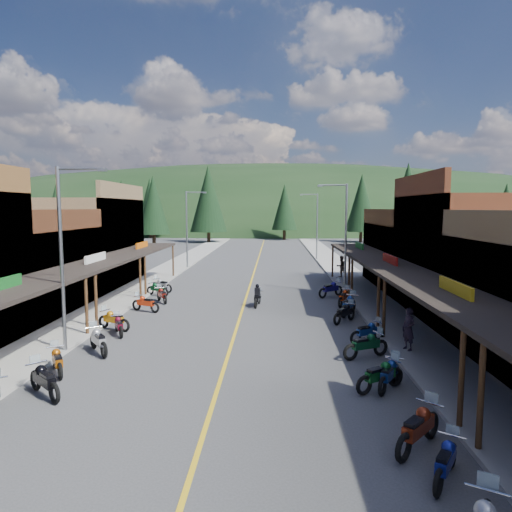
# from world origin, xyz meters

# --- Properties ---
(ground) EXTENTS (220.00, 220.00, 0.00)m
(ground) POSITION_xyz_m (0.00, 0.00, 0.00)
(ground) COLOR #38383A
(ground) RESTS_ON ground
(centerline) EXTENTS (0.15, 90.00, 0.01)m
(centerline) POSITION_xyz_m (0.00, 20.00, 0.01)
(centerline) COLOR gold
(centerline) RESTS_ON ground
(sidewalk_west) EXTENTS (3.40, 94.00, 0.15)m
(sidewalk_west) POSITION_xyz_m (-8.70, 20.00, 0.07)
(sidewalk_west) COLOR gray
(sidewalk_west) RESTS_ON ground
(sidewalk_east) EXTENTS (3.40, 94.00, 0.15)m
(sidewalk_east) POSITION_xyz_m (8.70, 20.00, 0.07)
(sidewalk_east) COLOR gray
(sidewalk_east) RESTS_ON ground
(shop_west_2) EXTENTS (10.90, 9.00, 6.20)m
(shop_west_2) POSITION_xyz_m (-13.75, 1.70, 2.53)
(shop_west_2) COLOR #3F2111
(shop_west_2) RESTS_ON ground
(shop_west_3) EXTENTS (10.90, 10.20, 8.20)m
(shop_west_3) POSITION_xyz_m (-13.78, 11.30, 3.52)
(shop_west_3) COLOR brown
(shop_west_3) RESTS_ON ground
(shop_east_2) EXTENTS (10.90, 9.00, 8.20)m
(shop_east_2) POSITION_xyz_m (13.78, 1.70, 3.52)
(shop_east_2) COLOR #562B19
(shop_east_2) RESTS_ON ground
(shop_east_3) EXTENTS (10.90, 10.20, 6.20)m
(shop_east_3) POSITION_xyz_m (13.75, 11.30, 2.53)
(shop_east_3) COLOR #4C2D16
(shop_east_3) RESTS_ON ground
(streetlight_0) EXTENTS (2.16, 0.18, 8.00)m
(streetlight_0) POSITION_xyz_m (-6.95, -6.00, 4.46)
(streetlight_0) COLOR gray
(streetlight_0) RESTS_ON ground
(streetlight_1) EXTENTS (2.16, 0.18, 8.00)m
(streetlight_1) POSITION_xyz_m (-6.95, 22.00, 4.46)
(streetlight_1) COLOR gray
(streetlight_1) RESTS_ON ground
(streetlight_2) EXTENTS (2.16, 0.18, 8.00)m
(streetlight_2) POSITION_xyz_m (6.95, 8.00, 4.46)
(streetlight_2) COLOR gray
(streetlight_2) RESTS_ON ground
(streetlight_3) EXTENTS (2.16, 0.18, 8.00)m
(streetlight_3) POSITION_xyz_m (6.95, 30.00, 4.46)
(streetlight_3) COLOR gray
(streetlight_3) RESTS_ON ground
(ridge_hill) EXTENTS (310.00, 140.00, 60.00)m
(ridge_hill) POSITION_xyz_m (0.00, 135.00, 0.00)
(ridge_hill) COLOR black
(ridge_hill) RESTS_ON ground
(pine_0) EXTENTS (5.04, 5.04, 11.00)m
(pine_0) POSITION_xyz_m (-40.00, 62.00, 6.48)
(pine_0) COLOR black
(pine_0) RESTS_ON ground
(pine_1) EXTENTS (5.88, 5.88, 12.50)m
(pine_1) POSITION_xyz_m (-24.00, 70.00, 7.24)
(pine_1) COLOR black
(pine_1) RESTS_ON ground
(pine_2) EXTENTS (6.72, 6.72, 14.00)m
(pine_2) POSITION_xyz_m (-10.00, 58.00, 7.99)
(pine_2) COLOR black
(pine_2) RESTS_ON ground
(pine_3) EXTENTS (5.04, 5.04, 11.00)m
(pine_3) POSITION_xyz_m (4.00, 66.00, 6.48)
(pine_3) COLOR black
(pine_3) RESTS_ON ground
(pine_4) EXTENTS (5.88, 5.88, 12.50)m
(pine_4) POSITION_xyz_m (18.00, 60.00, 7.24)
(pine_4) COLOR black
(pine_4) RESTS_ON ground
(pine_5) EXTENTS (6.72, 6.72, 14.00)m
(pine_5) POSITION_xyz_m (34.00, 72.00, 7.99)
(pine_5) COLOR black
(pine_5) RESTS_ON ground
(pine_6) EXTENTS (5.04, 5.04, 11.00)m
(pine_6) POSITION_xyz_m (46.00, 64.00, 6.48)
(pine_6) COLOR black
(pine_6) RESTS_ON ground
(pine_7) EXTENTS (5.88, 5.88, 12.50)m
(pine_7) POSITION_xyz_m (-32.00, 76.00, 7.24)
(pine_7) COLOR black
(pine_7) RESTS_ON ground
(pine_8) EXTENTS (4.48, 4.48, 10.00)m
(pine_8) POSITION_xyz_m (-22.00, 40.00, 5.98)
(pine_8) COLOR black
(pine_8) RESTS_ON ground
(pine_9) EXTENTS (4.93, 4.93, 10.80)m
(pine_9) POSITION_xyz_m (24.00, 45.00, 6.38)
(pine_9) COLOR black
(pine_9) RESTS_ON ground
(pine_10) EXTENTS (5.38, 5.38, 11.60)m
(pine_10) POSITION_xyz_m (-18.00, 50.00, 6.78)
(pine_10) COLOR black
(pine_10) RESTS_ON ground
(pine_11) EXTENTS (5.82, 5.82, 12.40)m
(pine_11) POSITION_xyz_m (20.00, 38.00, 7.19)
(pine_11) COLOR black
(pine_11) RESTS_ON ground
(bike_west_3) EXTENTS (2.12, 1.99, 1.25)m
(bike_west_3) POSITION_xyz_m (-5.67, -10.59, 0.62)
(bike_west_3) COLOR black
(bike_west_3) RESTS_ON ground
(bike_west_4) EXTENTS (1.62, 2.00, 1.12)m
(bike_west_4) POSITION_xyz_m (-6.24, -8.49, 0.56)
(bike_west_4) COLOR #A14D0B
(bike_west_4) RESTS_ON ground
(bike_west_5) EXTENTS (1.91, 2.20, 1.26)m
(bike_west_5) POSITION_xyz_m (-5.62, -6.02, 0.63)
(bike_west_5) COLOR #98999D
(bike_west_5) RESTS_ON ground
(bike_west_6) EXTENTS (1.42, 1.95, 1.07)m
(bike_west_6) POSITION_xyz_m (-5.72, -3.13, 0.53)
(bike_west_6) COLOR maroon
(bike_west_6) RESTS_ON ground
(bike_west_7) EXTENTS (2.18, 1.57, 1.20)m
(bike_west_7) POSITION_xyz_m (-6.29, -2.23, 0.60)
(bike_west_7) COLOR #C57A0E
(bike_west_7) RESTS_ON ground
(bike_west_8) EXTENTS (2.11, 1.48, 1.15)m
(bike_west_8) POSITION_xyz_m (-5.83, 1.99, 0.58)
(bike_west_8) COLOR red
(bike_west_8) RESTS_ON ground
(bike_west_9) EXTENTS (1.54, 2.01, 1.11)m
(bike_west_9) POSITION_xyz_m (-5.51, 4.75, 0.56)
(bike_west_9) COLOR maroon
(bike_west_9) RESTS_ON ground
(bike_west_10) EXTENTS (2.01, 1.44, 1.10)m
(bike_west_10) POSITION_xyz_m (-6.40, 7.03, 0.55)
(bike_west_10) COLOR #0D4422
(bike_west_10) RESTS_ON ground
(bike_west_11) EXTENTS (2.06, 1.70, 1.16)m
(bike_west_11) POSITION_xyz_m (-6.46, 8.57, 0.58)
(bike_west_11) COLOR #A7A8AD
(bike_west_11) RESTS_ON ground
(bike_east_1) EXTENTS (1.55, 1.93, 1.08)m
(bike_east_1) POSITION_xyz_m (5.90, -14.86, 0.54)
(bike_east_1) COLOR navy
(bike_east_1) RESTS_ON ground
(bike_east_2) EXTENTS (2.09, 2.21, 1.30)m
(bike_east_2) POSITION_xyz_m (5.70, -13.49, 0.65)
(bike_east_2) COLOR maroon
(bike_east_2) RESTS_ON ground
(bike_east_3) EXTENTS (2.14, 1.74, 1.20)m
(bike_east_3) POSITION_xyz_m (5.62, -9.62, 0.60)
(bike_east_3) COLOR #0D441A
(bike_east_3) RESTS_ON ground
(bike_east_4) EXTENTS (1.64, 2.10, 1.17)m
(bike_east_4) POSITION_xyz_m (5.96, -9.45, 0.58)
(bike_east_4) COLOR navy
(bike_east_4) RESTS_ON ground
(bike_east_5) EXTENTS (2.26, 1.59, 1.23)m
(bike_east_5) POSITION_xyz_m (5.81, -6.19, 0.62)
(bike_east_5) COLOR #0C3F20
(bike_east_5) RESTS_ON ground
(bike_east_6) EXTENTS (2.04, 1.56, 1.13)m
(bike_east_6) POSITION_xyz_m (6.34, -3.92, 0.56)
(bike_east_6) COLOR navy
(bike_east_6) RESTS_ON ground
(bike_east_7) EXTENTS (1.85, 2.03, 1.18)m
(bike_east_7) POSITION_xyz_m (5.83, -0.22, 0.59)
(bike_east_7) COLOR black
(bike_east_7) RESTS_ON ground
(bike_east_8) EXTENTS (1.76, 2.45, 1.34)m
(bike_east_8) POSITION_xyz_m (6.35, 1.59, 0.67)
(bike_east_8) COLOR navy
(bike_east_8) RESTS_ON ground
(bike_east_9) EXTENTS (1.56, 2.24, 1.22)m
(bike_east_9) POSITION_xyz_m (6.46, 4.17, 0.61)
(bike_east_9) COLOR #B2320C
(bike_east_9) RESTS_ON ground
(bike_east_10) EXTENTS (2.22, 2.00, 1.28)m
(bike_east_10) POSITION_xyz_m (5.98, 7.06, 0.64)
(bike_east_10) COLOR navy
(bike_east_10) RESTS_ON ground
(rider_on_bike) EXTENTS (0.89, 2.03, 1.50)m
(rider_on_bike) POSITION_xyz_m (0.90, 3.76, 0.60)
(rider_on_bike) COLOR black
(rider_on_bike) RESTS_ON ground
(pedestrian_east_a) EXTENTS (0.69, 0.80, 1.86)m
(pedestrian_east_a) POSITION_xyz_m (7.77, -5.43, 1.08)
(pedestrian_east_a) COLOR black
(pedestrian_east_a) RESTS_ON sidewalk_east
(pedestrian_east_b) EXTENTS (1.06, 0.88, 1.90)m
(pedestrian_east_b) POSITION_xyz_m (7.96, 15.79, 1.10)
(pedestrian_east_b) COLOR brown
(pedestrian_east_b) RESTS_ON sidewalk_east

